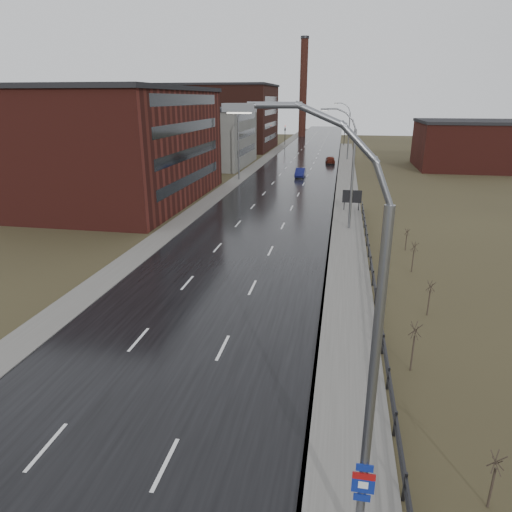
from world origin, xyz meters
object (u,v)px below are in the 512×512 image
at_px(car_near, 300,173).
at_px(car_far, 330,160).
at_px(streetlight_main, 360,364).
at_px(billboard, 352,197).

distance_m(car_near, car_far, 17.77).
relative_size(streetlight_main, car_far, 2.76).
bearing_deg(car_far, car_near, 71.68).
bearing_deg(billboard, car_far, 95.13).
relative_size(streetlight_main, car_near, 2.82).
height_order(streetlight_main, billboard, streetlight_main).
height_order(car_near, car_far, car_far).
bearing_deg(car_near, billboard, -71.20).
height_order(billboard, car_far, billboard).
xyz_separation_m(streetlight_main, car_far, (-2.97, 81.78, -5.31)).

